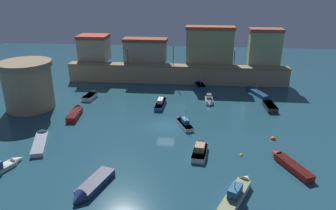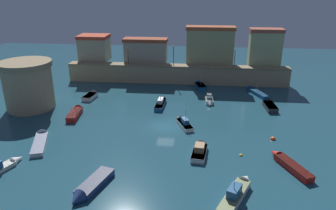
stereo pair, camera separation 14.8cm
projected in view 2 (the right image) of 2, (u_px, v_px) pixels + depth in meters
ground_plane at (165, 126)px, 46.62m from camera, size 120.99×120.99×0.00m
quay_wall at (177, 74)px, 65.69m from camera, size 44.44×2.57×3.74m
old_town_backdrop at (179, 47)px, 66.57m from camera, size 41.84×4.99×7.64m
fortress_tower at (28, 85)px, 52.02m from camera, size 8.19×8.19×7.81m
quay_lamp_0 at (128, 53)px, 65.12m from camera, size 0.32×0.32×3.42m
quay_lamp_1 at (174, 52)px, 64.16m from camera, size 0.32×0.32×3.90m
quay_lamp_2 at (235, 55)px, 63.15m from camera, size 0.32×0.32×3.30m
moored_boat_0 at (92, 95)px, 57.93m from camera, size 2.10×4.39×1.51m
moored_boat_1 at (269, 105)px, 53.43m from camera, size 1.96×5.11×1.52m
moored_boat_2 at (288, 163)px, 36.52m from camera, size 3.91×6.61×1.16m
moored_boat_3 at (183, 122)px, 47.09m from camera, size 3.18×5.28×3.24m
moored_boat_4 at (237, 192)px, 31.46m from camera, size 4.24×7.08×2.61m
moored_boat_5 at (255, 91)px, 60.37m from camera, size 3.86×6.98×2.83m
moored_boat_6 at (200, 149)px, 39.47m from camera, size 2.15×5.25×1.84m
moored_boat_7 at (209, 101)px, 55.40m from camera, size 1.44×4.14×1.64m
moored_boat_8 at (41, 139)px, 42.18m from camera, size 3.81×7.44×1.43m
moored_boat_9 at (200, 85)px, 63.73m from camera, size 2.41×4.49×3.02m
moored_boat_11 at (161, 102)px, 54.69m from camera, size 1.52×6.46×2.24m
moored_boat_12 at (76, 112)px, 50.53m from camera, size 2.00×6.20×1.33m
moored_boat_13 at (89, 188)px, 32.21m from camera, size 3.35×6.53×1.57m
mooring_buoy_0 at (241, 156)px, 38.90m from camera, size 0.44×0.44×0.44m
mooring_buoy_1 at (273, 139)px, 42.84m from camera, size 0.73×0.73×0.73m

